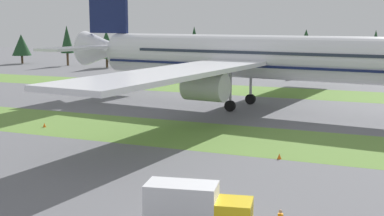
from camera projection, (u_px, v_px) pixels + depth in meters
The scene contains 7 objects.
grass_strip_near at pixel (193, 134), 63.70m from camera, with size 320.00×15.04×0.01m, color olive.
grass_strip_far at pixel (275, 92), 102.03m from camera, with size 320.00×15.04×0.01m, color olive.
airliner at pixel (255, 57), 81.15m from camera, with size 67.91×83.69×22.94m.
catering_truck at pixel (196, 209), 32.89m from camera, with size 7.27×3.58×3.58m.
taxiway_marker_0 at pixel (44, 125), 68.09m from camera, with size 0.44×0.44×0.55m, color orange.
taxiway_marker_1 at pixel (279, 156), 52.39m from camera, with size 0.44×0.44×0.56m, color orange.
distant_tree_line at pixel (299, 48), 134.18m from camera, with size 189.03×9.21×12.40m.
Camera 1 is at (23.75, -20.73, 13.64)m, focal length 48.86 mm.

